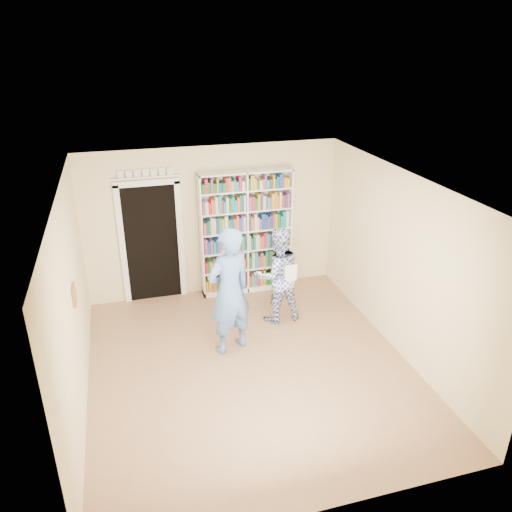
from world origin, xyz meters
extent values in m
plane|color=#9A6C4A|center=(0.00, 0.00, 0.00)|extent=(5.00, 5.00, 0.00)
plane|color=white|center=(0.00, 0.00, 2.70)|extent=(5.00, 5.00, 0.00)
plane|color=beige|center=(0.00, 2.50, 1.35)|extent=(4.50, 0.00, 4.50)
plane|color=beige|center=(-2.25, 0.00, 1.35)|extent=(0.00, 5.00, 5.00)
plane|color=beige|center=(2.25, 0.00, 1.35)|extent=(0.00, 5.00, 5.00)
cube|color=white|center=(0.56, 2.34, 1.13)|extent=(1.65, 0.31, 2.27)
cube|color=white|center=(0.56, 2.34, 1.13)|extent=(0.03, 0.31, 2.27)
cube|color=black|center=(-1.10, 2.48, 1.05)|extent=(0.90, 0.03, 2.10)
cube|color=white|center=(-1.60, 2.47, 1.05)|extent=(0.10, 0.06, 2.20)
cube|color=white|center=(-0.60, 2.47, 1.05)|extent=(0.10, 0.06, 2.20)
cube|color=white|center=(-1.10, 2.47, 2.15)|extent=(1.10, 0.06, 0.10)
cube|color=white|center=(-1.10, 2.46, 2.25)|extent=(1.10, 0.08, 0.02)
cube|color=brown|center=(-2.23, 0.20, 1.40)|extent=(0.03, 0.25, 0.25)
imported|color=#5278B7|center=(-0.17, 0.53, 0.98)|extent=(0.84, 0.70, 1.96)
imported|color=#2F4491|center=(0.78, 1.17, 0.81)|extent=(0.83, 0.67, 1.63)
cube|color=white|center=(0.92, 0.92, 0.96)|extent=(0.20, 0.02, 0.28)
camera|label=1|loc=(-1.53, -5.73, 4.39)|focal=35.00mm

